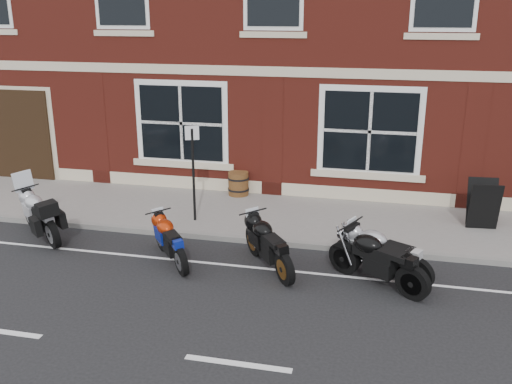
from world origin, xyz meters
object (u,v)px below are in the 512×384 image
moto_sport_black (269,243)px  barrel_planter (238,183)px  a_board_sign (483,204)px  parking_sign (193,167)px  moto_touring_silver (41,212)px  moto_sport_red (171,238)px  moto_naked_black (377,257)px  moto_sport_silver (382,251)px

moto_sport_black → barrel_planter: bearing=76.8°
a_board_sign → parking_sign: (-6.57, -1.01, 0.75)m
moto_touring_silver → a_board_sign: 10.01m
moto_touring_silver → moto_sport_red: moto_touring_silver is taller
moto_sport_red → moto_naked_black: bearing=-40.3°
moto_sport_black → parking_sign: bearing=103.0°
barrel_planter → parking_sign: 2.38m
moto_sport_silver → moto_naked_black: moto_naked_black is taller
moto_touring_silver → moto_sport_red: bearing=-60.4°
moto_sport_silver → parking_sign: 4.82m
moto_sport_silver → moto_sport_black: bearing=121.7°
moto_sport_red → moto_naked_black: (4.08, -0.15, 0.06)m
moto_sport_red → moto_sport_silver: bearing=-35.4°
a_board_sign → moto_sport_black: bearing=-150.5°
moto_sport_red → moto_sport_silver: size_ratio=0.84×
moto_sport_black → moto_naked_black: 2.09m
moto_touring_silver → moto_naked_black: 7.44m
moto_touring_silver → moto_sport_silver: 7.50m
barrel_planter → moto_sport_black: bearing=-67.5°
moto_naked_black → barrel_planter: 5.70m
moto_naked_black → a_board_sign: bearing=-3.0°
moto_sport_red → parking_sign: bearing=57.3°
moto_sport_black → moto_touring_silver: bearing=139.1°
moto_sport_black → a_board_sign: 5.27m
moto_sport_red → a_board_sign: bearing=-12.5°
moto_sport_silver → moto_sport_red: bearing=122.4°
moto_sport_black → a_board_sign: a_board_sign is taller
parking_sign → moto_touring_silver: bearing=-173.1°
moto_touring_silver → a_board_sign: moto_touring_silver is taller
barrel_planter → moto_sport_silver: bearing=-45.8°
moto_sport_red → moto_sport_silver: moto_sport_silver is taller
moto_sport_red → barrel_planter: bearing=47.3°
barrel_planter → parking_sign: parking_sign is taller
moto_sport_silver → parking_sign: size_ratio=0.83×
parking_sign → moto_sport_silver: bearing=-41.1°
moto_sport_silver → moto_naked_black: 0.36m
moto_naked_black → a_board_sign: 3.95m
moto_sport_black → moto_sport_silver: 2.17m
moto_touring_silver → moto_sport_black: moto_touring_silver is taller
moto_touring_silver → moto_naked_black: bearing=-55.9°
moto_sport_red → moto_naked_black: size_ratio=0.83×
moto_sport_red → moto_sport_black: (2.00, 0.12, 0.05)m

